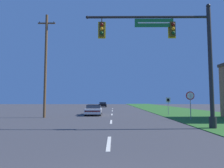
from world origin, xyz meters
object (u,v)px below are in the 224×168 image
car_ahead (94,110)px  route_sign_post (168,102)px  utility_pole_near (46,64)px  stop_sign (190,99)px  far_car (103,105)px  signal_mast (180,52)px

car_ahead → route_sign_post: route_sign_post is taller
utility_pole_near → stop_sign: bearing=-8.9°
car_ahead → far_car: 26.08m
signal_mast → stop_sign: bearing=64.0°
far_car → stop_sign: stop_sign is taller
signal_mast → utility_pole_near: bearing=146.1°
signal_mast → route_sign_post: (2.18, 11.04, -3.33)m
route_sign_post → utility_pole_near: bearing=-165.6°
stop_sign → far_car: bearing=106.7°
route_sign_post → utility_pole_near: utility_pole_near is taller
far_car → utility_pole_near: (-4.34, -29.77, 4.90)m
stop_sign → utility_pole_near: size_ratio=0.23×
far_car → route_sign_post: (9.10, -26.30, 0.92)m
utility_pole_near → signal_mast: bearing=-33.9°
car_ahead → route_sign_post: 8.87m
car_ahead → stop_sign: size_ratio=1.86×
car_ahead → far_car: same height
car_ahead → utility_pole_near: size_ratio=0.44×
stop_sign → utility_pole_near: utility_pole_near is taller
signal_mast → stop_sign: signal_mast is taller
route_sign_post → signal_mast: bearing=-101.2°
route_sign_post → utility_pole_near: size_ratio=0.19×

